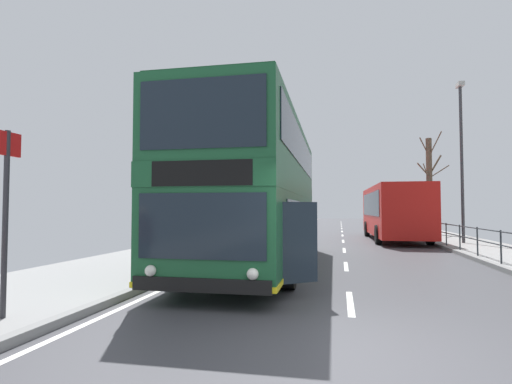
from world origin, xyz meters
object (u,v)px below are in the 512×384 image
street_lamp_far_side (461,149)px  bare_tree_far_00 (430,184)px  double_decker_bus_main (260,192)px  background_bus_far_lane (393,211)px  bus_stop_sign_near (6,202)px

street_lamp_far_side → bare_tree_far_00: size_ratio=1.18×
double_decker_bus_main → bare_tree_far_00: 17.59m
background_bus_far_lane → bus_stop_sign_near: bearing=-113.0°
background_bus_far_lane → bus_stop_sign_near: (-7.86, -18.48, 0.21)m
double_decker_bus_main → background_bus_far_lane: bearing=65.2°
street_lamp_far_side → double_decker_bus_main: bearing=-133.5°
bus_stop_sign_near → bare_tree_far_00: 24.84m
background_bus_far_lane → bus_stop_sign_near: background_bus_far_lane is taller
double_decker_bus_main → bare_tree_far_00: bare_tree_far_00 is taller
background_bus_far_lane → street_lamp_far_side: size_ratio=1.27×
background_bus_far_lane → bus_stop_sign_near: size_ratio=3.51×
street_lamp_far_side → bare_tree_far_00: bearing=90.0°
bare_tree_far_00 → bus_stop_sign_near: bearing=-115.4°
bus_stop_sign_near → double_decker_bus_main: bearing=70.2°
double_decker_bus_main → background_bus_far_lane: 12.83m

